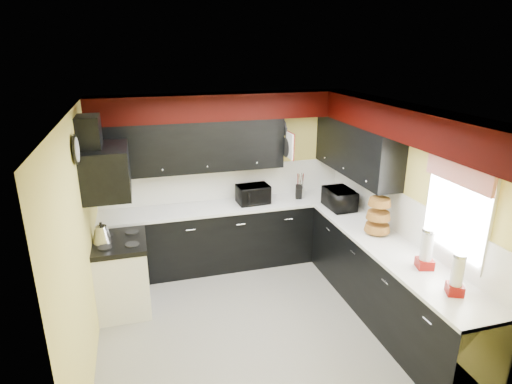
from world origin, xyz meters
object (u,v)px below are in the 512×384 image
microwave (340,199)px  knife_block (299,192)px  toaster_oven (253,194)px  kettle (102,234)px  utensil_crock (300,193)px

microwave → knife_block: (-0.41, 0.53, -0.04)m
toaster_oven → knife_block: bearing=-3.5°
microwave → kettle: (-3.15, -0.21, -0.06)m
utensil_crock → microwave: bearing=-57.3°
microwave → knife_block: microwave is taller
knife_block → kettle: knife_block is taller
microwave → utensil_crock: (-0.37, 0.57, -0.07)m
toaster_oven → knife_block: 0.70m
utensil_crock → knife_block: (-0.04, -0.05, 0.03)m
toaster_oven → kettle: (-2.04, -0.74, -0.05)m
utensil_crock → kettle: (-2.78, -0.78, 0.01)m
utensil_crock → knife_block: bearing=-129.7°
microwave → utensil_crock: 0.68m
toaster_oven → utensil_crock: toaster_oven is taller
knife_block → microwave: bearing=-34.7°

